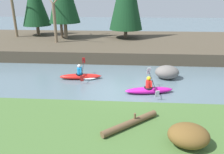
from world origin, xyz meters
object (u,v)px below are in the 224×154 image
object	(u,v)px
kayaker_lead	(149,89)
boulder_midstream	(167,72)
kayaker_middle	(82,76)
driftwood_log	(130,123)

from	to	relation	value
kayaker_lead	boulder_midstream	bearing A→B (deg)	51.18
kayaker_middle	driftwood_log	xyz separation A→B (m)	(3.08, -6.61, 0.74)
kayaker_middle	boulder_midstream	distance (m)	5.61
kayaker_middle	driftwood_log	distance (m)	7.33
kayaker_lead	driftwood_log	bearing A→B (deg)	-113.13
kayaker_lead	kayaker_middle	size ratio (longest dim) A/B	1.00
kayaker_lead	driftwood_log	size ratio (longest dim) A/B	1.38
driftwood_log	kayaker_lead	bearing A→B (deg)	36.59
kayaker_lead	kayaker_middle	bearing A→B (deg)	145.65
kayaker_lead	driftwood_log	distance (m)	4.84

